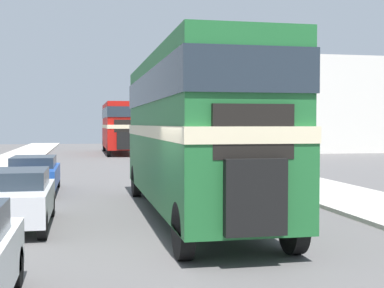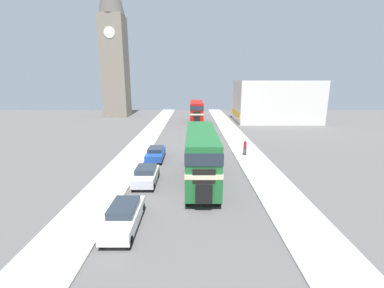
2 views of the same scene
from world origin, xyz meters
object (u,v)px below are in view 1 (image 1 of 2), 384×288
object	(u,v)px
bus_distant	(119,124)
car_parked_far	(34,174)
car_parked_mid	(14,198)
pedestrian_walking	(278,157)
double_decker_bus	(192,123)

from	to	relation	value
bus_distant	car_parked_far	world-z (taller)	bus_distant
car_parked_mid	car_parked_far	bearing A→B (deg)	91.01
car_parked_mid	pedestrian_walking	distance (m)	12.79
double_decker_bus	car_parked_mid	xyz separation A→B (m)	(-4.63, -0.67, -1.85)
car_parked_mid	car_parked_far	world-z (taller)	car_parked_mid
double_decker_bus	car_parked_far	world-z (taller)	double_decker_bus
double_decker_bus	car_parked_far	bearing A→B (deg)	127.88
double_decker_bus	pedestrian_walking	distance (m)	9.21
bus_distant	car_parked_far	xyz separation A→B (m)	(-4.89, -26.04, -1.86)
bus_distant	car_parked_mid	distance (m)	33.22
car_parked_far	pedestrian_walking	distance (m)	10.13
double_decker_bus	car_parked_far	distance (m)	7.96
double_decker_bus	bus_distant	bearing A→B (deg)	89.76
pedestrian_walking	double_decker_bus	bearing A→B (deg)	-125.53
bus_distant	pedestrian_walking	size ratio (longest dim) A/B	6.28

